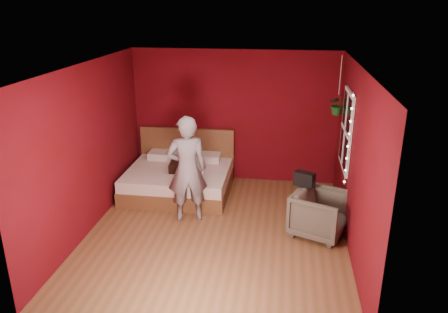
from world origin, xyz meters
TOP-DOWN VIEW (x-y plane):
  - floor at (0.00, 0.00)m, footprint 4.50×4.50m
  - room_walls at (0.00, 0.00)m, footprint 4.04×4.54m
  - window at (1.97, 0.90)m, footprint 0.05×0.97m
  - fairy_lights at (1.94, 0.37)m, footprint 0.04×0.04m
  - bed at (-0.95, 1.48)m, footprint 1.91×1.62m
  - person at (-0.54, 0.38)m, footprint 0.74×0.59m
  - armchair at (1.58, 0.17)m, footprint 1.02×1.01m
  - handbag at (1.33, 0.39)m, footprint 0.35×0.27m
  - throw_pillow at (-0.86, 1.35)m, footprint 0.48×0.48m
  - hanging_plant at (1.88, 1.59)m, footprint 0.33×0.29m

SIDE VIEW (x-z plane):
  - floor at x=0.00m, z-range 0.00..0.00m
  - bed at x=-0.95m, z-range -0.25..0.80m
  - armchair at x=1.58m, z-range 0.00..0.72m
  - throw_pillow at x=-0.86m, z-range 0.48..0.64m
  - handbag at x=1.33m, z-range 0.72..0.94m
  - person at x=-0.54m, z-range 0.00..1.78m
  - fairy_lights at x=1.94m, z-range 0.77..2.22m
  - window at x=1.97m, z-range 0.87..2.14m
  - room_walls at x=0.00m, z-range 0.37..2.99m
  - hanging_plant at x=1.88m, z-range 1.25..2.27m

